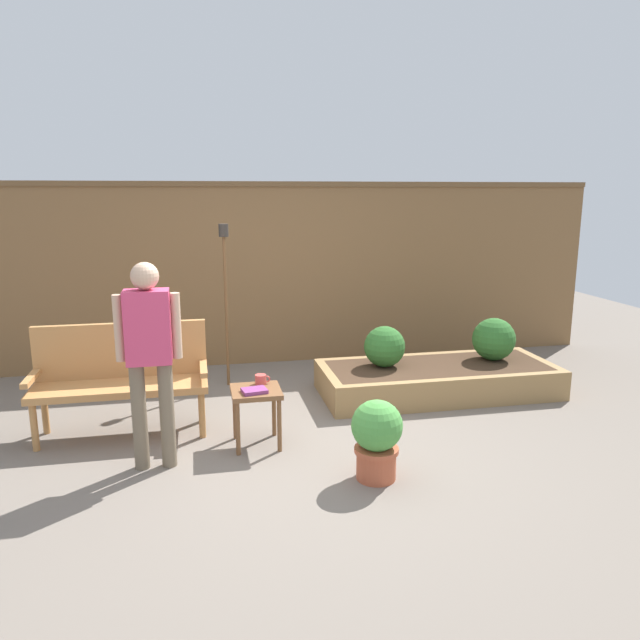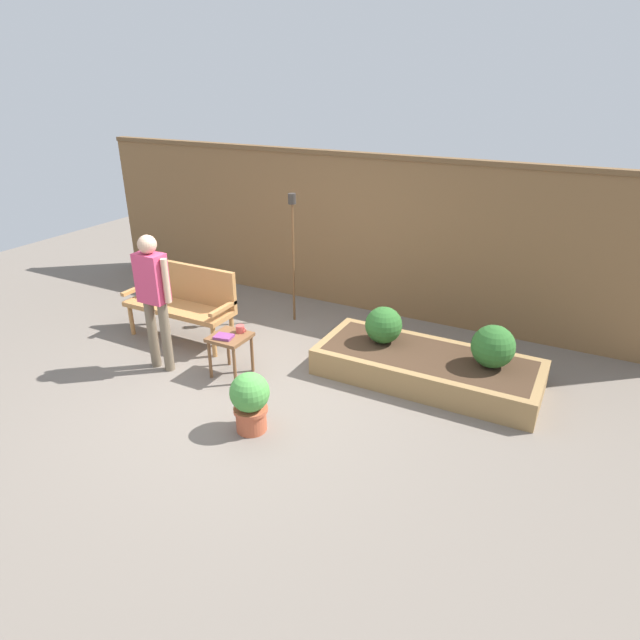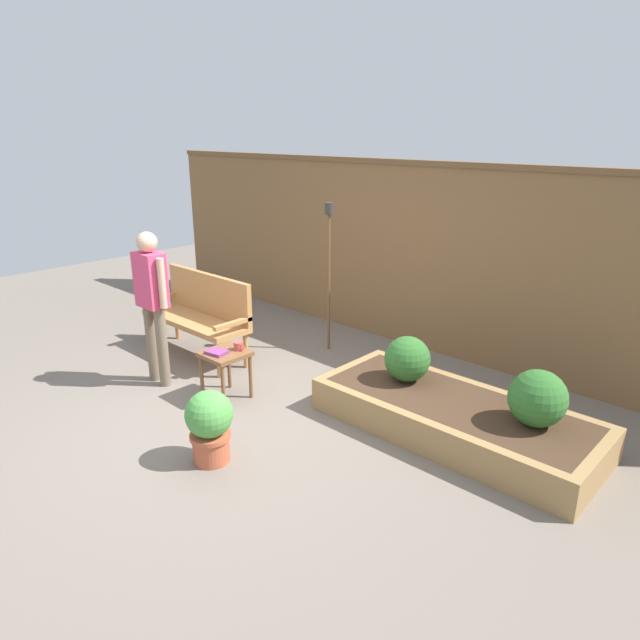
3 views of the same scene
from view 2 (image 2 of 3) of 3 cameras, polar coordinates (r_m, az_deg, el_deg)
name	(u,v)px [view 2 (image 2 of 3)]	position (r m, az deg, el deg)	size (l,w,h in m)	color
ground_plane	(248,387)	(5.94, -7.53, -6.96)	(14.00, 14.00, 0.00)	#70665B
fence_back	(352,232)	(7.61, 3.35, 9.22)	(8.40, 0.14, 2.16)	brown
garden_bench	(183,297)	(6.99, -14.18, 2.38)	(1.44, 0.48, 0.94)	#B77F47
side_table	(230,342)	(6.02, -9.41, -2.33)	(0.40, 0.40, 0.48)	brown
cup_on_table	(240,329)	(6.03, -8.36, -0.93)	(0.13, 0.09, 0.08)	#CC4C47
book_on_table	(224,337)	(5.94, -10.06, -1.74)	(0.19, 0.15, 0.03)	#7F3875
potted_boxwood	(250,400)	(5.11, -7.36, -8.31)	(0.37, 0.37, 0.60)	#B75638
raised_planter_bed	(427,367)	(6.07, 11.14, -4.89)	(2.40, 1.00, 0.30)	#997547
shrub_near_bench	(384,325)	(6.13, 6.69, -0.53)	(0.42, 0.42, 0.42)	brown
shrub_far_corner	(493,346)	(5.85, 17.71, -2.66)	(0.45, 0.45, 0.45)	brown
tiki_torch	(293,236)	(7.08, -2.88, 8.80)	(0.10, 0.10, 1.72)	brown
person_by_bench	(153,292)	(6.13, -17.08, 2.86)	(0.47, 0.20, 1.56)	#70604C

